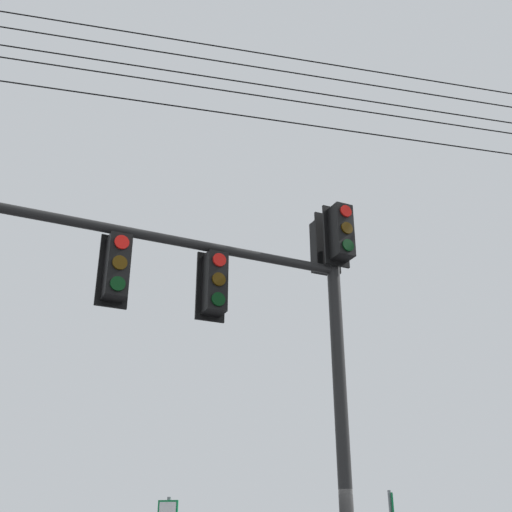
% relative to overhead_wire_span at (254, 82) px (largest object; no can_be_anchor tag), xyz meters
% --- Properties ---
extents(signal_mast_assembly, '(5.08, 2.21, 6.85)m').
position_rel_overhead_wire_span_xyz_m(signal_mast_assembly, '(-0.29, 0.22, -4.43)').
color(signal_mast_assembly, black).
rests_on(signal_mast_assembly, ground).
extents(overhead_wire_span, '(28.50, 2.81, 2.24)m').
position_rel_overhead_wire_span_xyz_m(overhead_wire_span, '(0.00, 0.00, 0.00)').
color(overhead_wire_span, black).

